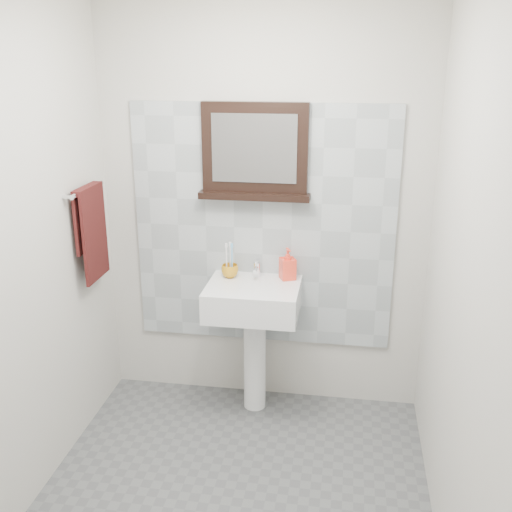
{
  "coord_description": "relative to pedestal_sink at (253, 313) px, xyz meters",
  "views": [
    {
      "loc": [
        0.51,
        -2.4,
        2.16
      ],
      "look_at": [
        0.04,
        0.55,
        1.15
      ],
      "focal_mm": 42.0,
      "sensor_mm": 36.0,
      "label": 1
    }
  ],
  "objects": [
    {
      "name": "right_wall",
      "position": [
        1.02,
        -0.87,
        0.57
      ],
      "size": [
        0.01,
        2.2,
        2.5
      ],
      "primitive_type": "cube",
      "color": "beige",
      "rests_on": "ground"
    },
    {
      "name": "towel_bar",
      "position": [
        -0.93,
        -0.16,
        0.76
      ],
      "size": [
        0.07,
        0.4,
        0.03
      ],
      "color": "silver",
      "rests_on": "left_wall"
    },
    {
      "name": "back_wall",
      "position": [
        0.02,
        0.23,
        0.57
      ],
      "size": [
        2.0,
        0.01,
        2.5
      ],
      "primitive_type": "cube",
      "color": "beige",
      "rests_on": "ground"
    },
    {
      "name": "soap_dispenser",
      "position": [
        0.19,
        0.13,
        0.28
      ],
      "size": [
        0.12,
        0.12,
        0.19
      ],
      "primitive_type": "imported",
      "rotation": [
        0.0,
        0.0,
        0.43
      ],
      "color": "#FD1D29",
      "rests_on": "pedestal_sink"
    },
    {
      "name": "front_wall",
      "position": [
        0.02,
        -1.97,
        0.57
      ],
      "size": [
        2.0,
        0.01,
        2.5
      ],
      "primitive_type": "cube",
      "color": "beige",
      "rests_on": "ground"
    },
    {
      "name": "left_wall",
      "position": [
        -0.98,
        -0.87,
        0.57
      ],
      "size": [
        0.01,
        2.2,
        2.5
      ],
      "primitive_type": "cube",
      "color": "beige",
      "rests_on": "ground"
    },
    {
      "name": "toothbrush_cup",
      "position": [
        -0.16,
        0.1,
        0.22
      ],
      "size": [
        0.12,
        0.12,
        0.08
      ],
      "primitive_type": "imported",
      "rotation": [
        0.0,
        0.0,
        0.22
      ],
      "color": "orange",
      "rests_on": "pedestal_sink"
    },
    {
      "name": "hand_towel",
      "position": [
        -0.92,
        -0.16,
        0.55
      ],
      "size": [
        0.06,
        0.3,
        0.55
      ],
      "color": "black",
      "rests_on": "towel_bar"
    },
    {
      "name": "floor",
      "position": [
        0.02,
        -0.87,
        -0.68
      ],
      "size": [
        2.0,
        2.2,
        0.01
      ],
      "primitive_type": "cube",
      "color": "#585A5D",
      "rests_on": "ground"
    },
    {
      "name": "pedestal_sink",
      "position": [
        0.0,
        0.0,
        0.0
      ],
      "size": [
        0.55,
        0.44,
        0.96
      ],
      "color": "white",
      "rests_on": "ground"
    },
    {
      "name": "toothbrushes",
      "position": [
        -0.16,
        0.1,
        0.31
      ],
      "size": [
        0.05,
        0.04,
        0.21
      ],
      "color": "white",
      "rests_on": "toothbrush_cup"
    },
    {
      "name": "framed_mirror",
      "position": [
        -0.02,
        0.19,
        0.93
      ],
      "size": [
        0.66,
        0.11,
        0.56
      ],
      "color": "black",
      "rests_on": "back_wall"
    },
    {
      "name": "splashback",
      "position": [
        0.02,
        0.21,
        0.47
      ],
      "size": [
        1.6,
        0.02,
        1.5
      ],
      "primitive_type": "cube",
      "color": "#A3ACB0",
      "rests_on": "back_wall"
    }
  ]
}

